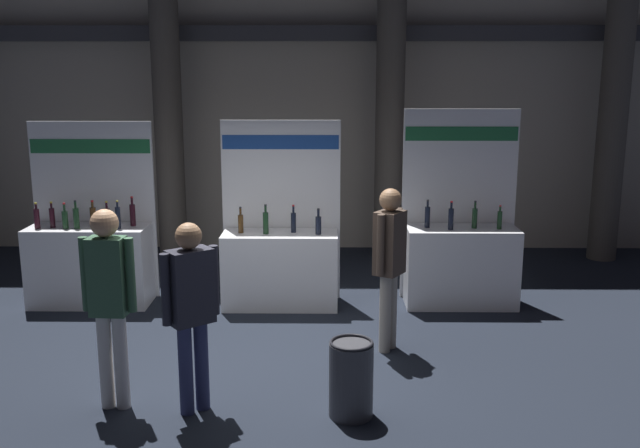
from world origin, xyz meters
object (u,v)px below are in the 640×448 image
at_px(exhibitor_booth_1, 280,261).
at_px(trash_bin, 351,379).
at_px(visitor_0, 191,302).
at_px(visitor_2, 389,256).
at_px(exhibitor_booth_0, 91,258).
at_px(exhibitor_booth_2, 460,257).
at_px(visitor_3, 109,293).

bearing_deg(exhibitor_booth_1, trash_bin, -74.89).
distance_m(visitor_0, visitor_2, 2.33).
bearing_deg(exhibitor_booth_0, exhibitor_booth_2, 0.41).
bearing_deg(visitor_3, exhibitor_booth_2, -136.80).
xyz_separation_m(exhibitor_booth_0, trash_bin, (3.26, -3.04, -0.26)).
xyz_separation_m(exhibitor_booth_0, visitor_3, (1.15, -2.91, 0.46)).
bearing_deg(visitor_0, visitor_3, 136.43).
distance_m(exhibitor_booth_2, trash_bin, 3.43).
distance_m(exhibitor_booth_1, visitor_3, 3.18).
bearing_deg(exhibitor_booth_2, exhibitor_booth_0, -179.59).
xyz_separation_m(exhibitor_booth_1, visitor_3, (-1.30, -2.86, 0.48)).
bearing_deg(visitor_2, exhibitor_booth_0, -80.37).
xyz_separation_m(exhibitor_booth_1, visitor_2, (1.26, -1.49, 0.46)).
bearing_deg(exhibitor_booth_1, exhibitor_booth_0, 178.98).
bearing_deg(exhibitor_booth_2, visitor_2, -123.91).
distance_m(visitor_0, visitor_3, 0.73).
bearing_deg(visitor_3, visitor_2, -147.70).
distance_m(exhibitor_booth_0, exhibitor_booth_1, 2.45).
distance_m(exhibitor_booth_1, trash_bin, 3.12).
xyz_separation_m(exhibitor_booth_1, exhibitor_booth_2, (2.31, 0.08, 0.03)).
distance_m(exhibitor_booth_2, visitor_0, 4.18).
distance_m(exhibitor_booth_0, exhibitor_booth_2, 4.76).
distance_m(exhibitor_booth_1, visitor_0, 3.02).
relative_size(exhibitor_booth_0, exhibitor_booth_1, 0.99).
relative_size(exhibitor_booth_0, visitor_3, 1.28).
relative_size(exhibitor_booth_1, visitor_2, 1.33).
bearing_deg(exhibitor_booth_0, exhibitor_booth_1, -1.02).
height_order(visitor_2, visitor_3, visitor_3).
xyz_separation_m(trash_bin, visitor_2, (0.45, 1.51, 0.71)).
bearing_deg(exhibitor_booth_1, visitor_2, -49.86).
xyz_separation_m(exhibitor_booth_1, trash_bin, (0.81, -3.00, -0.24)).
distance_m(trash_bin, visitor_0, 1.54).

